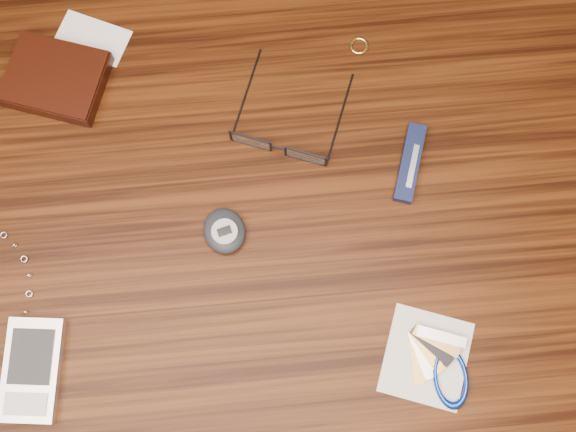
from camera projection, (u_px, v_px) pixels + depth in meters
name	position (u px, v px, depth m)	size (l,w,h in m)	color
ground	(273.00, 307.00, 1.59)	(3.80, 3.80, 0.00)	#472814
desk	(262.00, 247.00, 0.96)	(1.00, 0.70, 0.75)	#371A08
wallet_and_card	(57.00, 78.00, 0.90)	(0.17, 0.17, 0.03)	black
eyeglasses	(280.00, 143.00, 0.88)	(0.16, 0.16, 0.03)	black
gold_ring	(359.00, 46.00, 0.92)	(0.02, 0.02, 0.00)	#E3D45F
pda_phone	(32.00, 370.00, 0.82)	(0.08, 0.12, 0.02)	#B8B8BC
pedometer	(224.00, 231.00, 0.85)	(0.06, 0.07, 0.02)	black
notepad_keys	(439.00, 365.00, 0.82)	(0.12, 0.13, 0.01)	silver
pocket_knife	(410.00, 163.00, 0.88)	(0.05, 0.10, 0.01)	#0E1639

